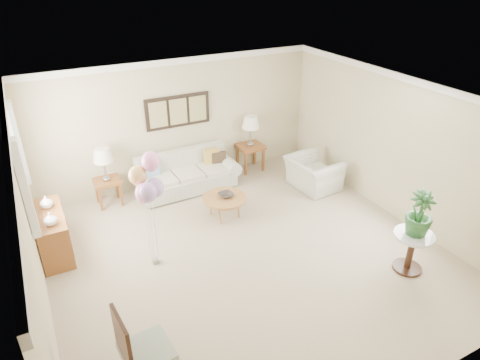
{
  "coord_description": "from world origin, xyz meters",
  "views": [
    {
      "loc": [
        -2.7,
        -4.93,
        4.35
      ],
      "look_at": [
        0.18,
        0.6,
        1.05
      ],
      "focal_mm": 32.0,
      "sensor_mm": 36.0,
      "label": 1
    }
  ],
  "objects_px": {
    "coffee_table": "(224,199)",
    "accent_chair": "(139,349)",
    "armchair": "(313,173)",
    "sofa": "(186,175)",
    "balloon_cluster": "(147,183)"
  },
  "relations": [
    {
      "from": "coffee_table",
      "to": "accent_chair",
      "type": "distance_m",
      "value": 3.63
    },
    {
      "from": "armchair",
      "to": "accent_chair",
      "type": "height_order",
      "value": "accent_chair"
    },
    {
      "from": "sofa",
      "to": "balloon_cluster",
      "type": "relative_size",
      "value": 1.16
    },
    {
      "from": "sofa",
      "to": "coffee_table",
      "type": "height_order",
      "value": "sofa"
    },
    {
      "from": "sofa",
      "to": "armchair",
      "type": "distance_m",
      "value": 2.63
    },
    {
      "from": "balloon_cluster",
      "to": "sofa",
      "type": "bearing_deg",
      "value": 57.41
    },
    {
      "from": "accent_chair",
      "to": "balloon_cluster",
      "type": "bearing_deg",
      "value": 68.75
    },
    {
      "from": "coffee_table",
      "to": "armchair",
      "type": "height_order",
      "value": "armchair"
    },
    {
      "from": "sofa",
      "to": "accent_chair",
      "type": "relative_size",
      "value": 2.0
    },
    {
      "from": "sofa",
      "to": "accent_chair",
      "type": "xyz_separation_m",
      "value": [
        -2.11,
        -4.09,
        0.25
      ]
    },
    {
      "from": "armchair",
      "to": "accent_chair",
      "type": "bearing_deg",
      "value": 119.17
    },
    {
      "from": "coffee_table",
      "to": "balloon_cluster",
      "type": "distance_m",
      "value": 2.04
    },
    {
      "from": "armchair",
      "to": "balloon_cluster",
      "type": "height_order",
      "value": "balloon_cluster"
    },
    {
      "from": "armchair",
      "to": "balloon_cluster",
      "type": "xyz_separation_m",
      "value": [
        -3.68,
        -0.91,
        1.13
      ]
    },
    {
      "from": "accent_chair",
      "to": "sofa",
      "type": "bearing_deg",
      "value": 62.71
    }
  ]
}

